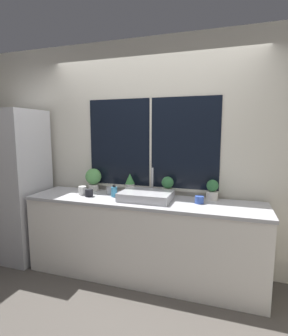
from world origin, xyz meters
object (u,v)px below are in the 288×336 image
object	(u,v)px
soap_bottle	(114,192)
potted_plant_far_left	(93,178)
refrigerator	(16,185)
mug_white	(82,191)
potted_plant_center_left	(130,183)
mug_black	(89,193)
potted_plant_far_right	(212,190)
mug_grey	(110,190)
mug_blue	(199,200)
sink	(146,195)
potted_plant_center_right	(168,186)

from	to	relation	value
soap_bottle	potted_plant_far_left	bearing A→B (deg)	151.09
refrigerator	mug_white	world-z (taller)	refrigerator
potted_plant_far_left	potted_plant_center_left	xyz separation A→B (m)	(0.49, -0.00, -0.04)
refrigerator	mug_black	distance (m)	1.08
mug_white	potted_plant_far_right	bearing A→B (deg)	9.27
mug_black	mug_grey	bearing A→B (deg)	45.15
potted_plant_far_left	mug_blue	xyz separation A→B (m)	(1.33, -0.19, -0.12)
sink	mug_white	world-z (taller)	sink
refrigerator	potted_plant_far_left	size ratio (longest dim) A/B	6.79
potted_plant_far_right	mug_black	distance (m)	1.38
potted_plant_center_right	mug_black	world-z (taller)	potted_plant_center_right
mug_grey	potted_plant_far_right	bearing A→B (deg)	5.33
refrigerator	potted_plant_center_left	world-z (taller)	refrigerator
soap_bottle	mug_white	xyz separation A→B (m)	(-0.39, -0.03, -0.01)
potted_plant_far_left	mug_blue	bearing A→B (deg)	-7.94
refrigerator	soap_bottle	distance (m)	1.36
potted_plant_center_right	potted_plant_far_left	bearing A→B (deg)	180.00
potted_plant_center_right	mug_blue	world-z (taller)	potted_plant_center_right
potted_plant_center_left	potted_plant_center_right	xyz separation A→B (m)	(0.46, 0.00, -0.00)
potted_plant_center_left	mug_blue	xyz separation A→B (m)	(0.84, -0.19, -0.09)
sink	potted_plant_center_right	xyz separation A→B (m)	(0.19, 0.21, 0.07)
potted_plant_center_right	potted_plant_far_right	bearing A→B (deg)	0.00
potted_plant_far_left	mug_black	size ratio (longest dim) A/B	3.12
mug_blue	potted_plant_far_right	bearing A→B (deg)	57.86
potted_plant_far_right	mug_white	bearing A→B (deg)	-170.73
sink	potted_plant_center_right	bearing A→B (deg)	48.98
mug_blue	mug_white	distance (m)	1.35
potted_plant_center_left	soap_bottle	distance (m)	0.25
potted_plant_far_right	mug_blue	world-z (taller)	potted_plant_far_right
soap_bottle	mug_blue	world-z (taller)	soap_bottle
refrigerator	mug_grey	bearing A→B (deg)	6.80
refrigerator	potted_plant_far_right	world-z (taller)	refrigerator
potted_plant_far_right	mug_black	bearing A→B (deg)	-168.01
potted_plant_center_left	potted_plant_far_right	xyz separation A→B (m)	(0.96, 0.00, -0.01)
potted_plant_far_right	mug_grey	distance (m)	1.18
mug_blue	mug_black	size ratio (longest dim) A/B	1.03
potted_plant_center_right	soap_bottle	xyz separation A→B (m)	(-0.57, -0.21, -0.06)
sink	refrigerator	bearing A→B (deg)	-178.54
sink	mug_white	xyz separation A→B (m)	(-0.78, -0.02, 0.00)
potted_plant_center_left	sink	bearing A→B (deg)	-38.03
potted_plant_center_right	mug_grey	world-z (taller)	potted_plant_center_right
refrigerator	potted_plant_far_right	distance (m)	2.45
potted_plant_far_left	mug_black	distance (m)	0.33
potted_plant_center_right	potted_plant_far_right	world-z (taller)	potted_plant_center_right
sink	mug_grey	distance (m)	0.50
sink	mug_blue	world-z (taller)	sink
potted_plant_center_left	mug_black	bearing A→B (deg)	-143.78
soap_bottle	potted_plant_center_right	bearing A→B (deg)	20.03
potted_plant_center_left	potted_plant_center_right	size ratio (longest dim) A/B	1.06
mug_black	potted_plant_far_left	bearing A→B (deg)	109.01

